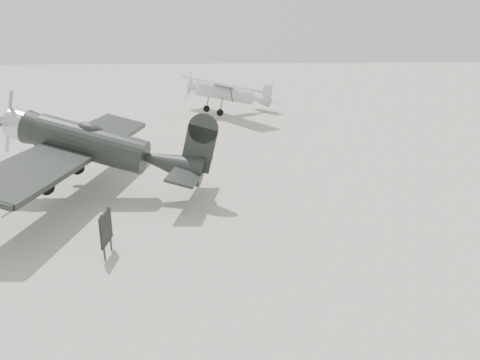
# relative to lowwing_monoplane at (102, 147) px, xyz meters

# --- Properties ---
(ground) EXTENTS (160.00, 160.00, 0.00)m
(ground) POSITION_rel_lowwing_monoplane_xyz_m (3.96, -3.49, -2.09)
(ground) COLOR #ABA898
(ground) RESTS_ON ground
(lowwing_monoplane) EXTENTS (8.85, 12.29, 3.94)m
(lowwing_monoplane) POSITION_rel_lowwing_monoplane_xyz_m (0.00, 0.00, 0.00)
(lowwing_monoplane) COLOR black
(lowwing_monoplane) RESTS_ON ground
(highwing_monoplane) EXTENTS (8.44, 10.51, 3.12)m
(highwing_monoplane) POSITION_rel_lowwing_monoplane_xyz_m (6.08, 18.70, -0.13)
(highwing_monoplane) COLOR #ADB1B3
(highwing_monoplane) RESTS_ON ground
(sign_board) EXTENTS (0.17, 1.02, 1.47)m
(sign_board) POSITION_rel_lowwing_monoplane_xyz_m (1.11, -5.49, -1.21)
(sign_board) COLOR #333333
(sign_board) RESTS_ON ground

